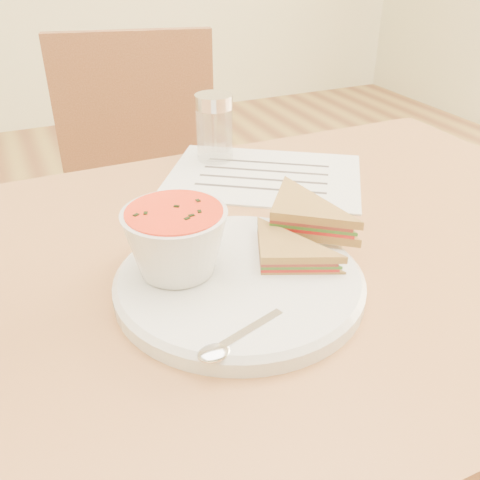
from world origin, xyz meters
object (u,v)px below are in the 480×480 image
chair_far (147,232)px  condiment_shaker (214,128)px  plate (239,283)px  soup_bowl (176,244)px  dining_table (272,442)px

chair_far → condiment_shaker: 0.50m
condiment_shaker → plate: bearing=-108.3°
chair_far → condiment_shaker: size_ratio=7.82×
condiment_shaker → soup_bowl: bearing=-118.6°
chair_far → plate: (-0.07, -0.70, 0.31)m
dining_table → chair_far: (-0.02, 0.63, 0.07)m
dining_table → soup_bowl: size_ratio=8.87×
chair_far → plate: 0.77m
chair_far → plate: chair_far is taller
chair_far → dining_table: bearing=105.8°
plate → condiment_shaker: (0.12, 0.36, 0.05)m
dining_table → chair_far: bearing=91.9°
plate → condiment_shaker: bearing=71.7°
plate → soup_bowl: 0.08m
chair_far → soup_bowl: size_ratio=7.89×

